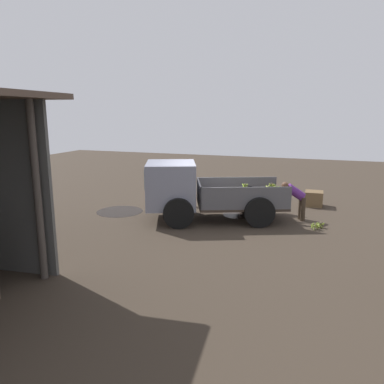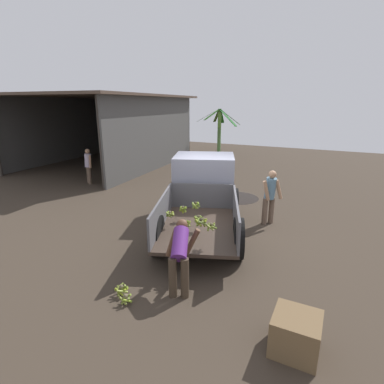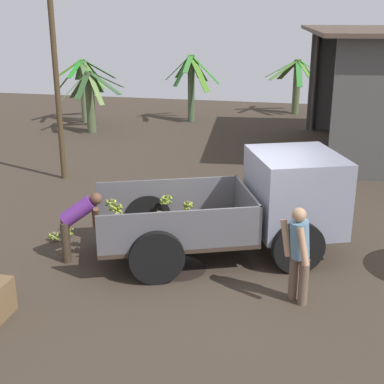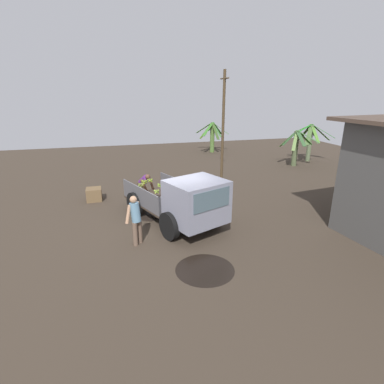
% 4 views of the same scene
% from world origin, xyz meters
% --- Properties ---
extents(ground, '(36.00, 36.00, 0.00)m').
position_xyz_m(ground, '(0.00, 0.00, 0.00)').
color(ground, '#3A3025').
extents(mud_patch_0, '(1.65, 1.65, 0.01)m').
position_xyz_m(mud_patch_0, '(3.15, 0.25, 0.00)').
color(mud_patch_0, black).
rests_on(mud_patch_0, ground).
extents(mud_patch_1, '(1.02, 1.02, 0.01)m').
position_xyz_m(mud_patch_1, '(-0.99, -0.71, 0.00)').
color(mud_patch_1, '#2C231D').
rests_on(mud_patch_1, ground).
extents(cargo_truck, '(4.88, 3.39, 1.93)m').
position_xyz_m(cargo_truck, '(0.53, 0.43, 1.04)').
color(cargo_truck, '#382C23').
rests_on(cargo_truck, ground).
extents(person_foreground_visitor, '(0.57, 0.59, 1.63)m').
position_xyz_m(person_foreground_visitor, '(1.15, -1.43, 0.91)').
color(person_foreground_visitor, brown).
rests_on(person_foreground_visitor, ground).
extents(person_worker_loading, '(0.88, 0.74, 1.29)m').
position_xyz_m(person_worker_loading, '(-2.91, -0.73, 0.78)').
color(person_worker_loading, '#3C2F22').
rests_on(person_worker_loading, ground).
extents(banana_bunch_on_ground_0, '(0.28, 0.28, 0.22)m').
position_xyz_m(banana_bunch_on_ground_0, '(-3.59, 0.14, 0.13)').
color(banana_bunch_on_ground_0, brown).
rests_on(banana_bunch_on_ground_0, ground).
extents(banana_bunch_on_ground_1, '(0.23, 0.23, 0.20)m').
position_xyz_m(banana_bunch_on_ground_1, '(-3.75, -0.09, 0.12)').
color(banana_bunch_on_ground_1, brown).
rests_on(banana_bunch_on_ground_1, ground).
extents(wooden_crate_0, '(0.66, 0.66, 0.57)m').
position_xyz_m(wooden_crate_0, '(-3.45, -2.94, 0.29)').
color(wooden_crate_0, brown).
rests_on(wooden_crate_0, ground).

